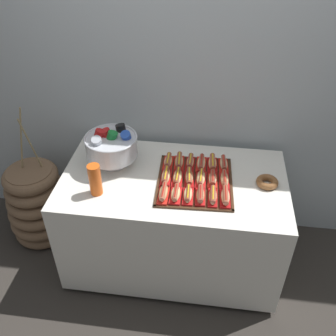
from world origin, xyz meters
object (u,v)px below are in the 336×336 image
(hot_dog_3, at_px, (200,195))
(hot_dog_13, at_px, (179,162))
(hot_dog_8, at_px, (189,178))
(donut, at_px, (267,182))
(serving_tray, at_px, (195,182))
(hot_dog_16, at_px, (212,163))
(floor_vase, at_px, (38,204))
(cup_stack, at_px, (95,180))
(hot_dog_12, at_px, (168,161))
(punch_bowl, at_px, (111,145))
(hot_dog_2, at_px, (188,195))
(hot_dog_17, at_px, (224,164))
(hot_dog_9, at_px, (201,178))
(hot_dog_15, at_px, (201,163))
(hot_dog_10, at_px, (213,179))
(hot_dog_6, at_px, (166,176))
(hot_dog_14, at_px, (190,162))
(hot_dog_5, at_px, (225,197))
(hot_dog_1, at_px, (176,194))
(hot_dog_11, at_px, (224,180))
(hot_dog_0, at_px, (163,193))
(hot_dog_4, at_px, (213,196))
(hot_dog_7, at_px, (177,177))

(hot_dog_3, height_order, hot_dog_13, same)
(hot_dog_8, relative_size, donut, 1.30)
(serving_tray, bearing_deg, hot_dog_16, 58.30)
(floor_vase, xyz_separation_m, cup_stack, (0.64, -0.34, 0.59))
(hot_dog_12, bearing_deg, punch_bowl, -175.88)
(hot_dog_2, distance_m, hot_dog_17, 0.40)
(hot_dog_17, bearing_deg, hot_dog_9, -129.68)
(hot_dog_15, distance_m, punch_bowl, 0.61)
(hot_dog_10, distance_m, hot_dog_15, 0.18)
(hot_dog_6, height_order, hot_dog_15, hot_dog_6)
(hot_dog_3, bearing_deg, hot_dog_17, 68.14)
(hot_dog_10, bearing_deg, hot_dog_14, 134.86)
(hot_dog_8, relative_size, hot_dog_14, 1.20)
(serving_tray, height_order, hot_dog_12, hot_dog_12)
(hot_dog_5, height_order, hot_dog_13, hot_dog_5)
(hot_dog_1, relative_size, hot_dog_16, 0.94)
(hot_dog_16, distance_m, punch_bowl, 0.69)
(hot_dog_12, bearing_deg, hot_dog_8, -45.14)
(hot_dog_12, height_order, hot_dog_13, hot_dog_13)
(serving_tray, bearing_deg, hot_dog_13, 126.88)
(hot_dog_8, bearing_deg, hot_dog_11, 2.59)
(hot_dog_8, height_order, hot_dog_14, same)
(cup_stack, bearing_deg, hot_dog_6, 23.19)
(hot_dog_0, xyz_separation_m, hot_dog_11, (0.37, 0.18, -0.00))
(hot_dog_14, height_order, hot_dog_16, hot_dog_16)
(hot_dog_4, bearing_deg, hot_dog_10, 92.59)
(serving_tray, relative_size, hot_dog_16, 3.18)
(hot_dog_8, distance_m, hot_dog_15, 0.18)
(hot_dog_12, distance_m, hot_dog_13, 0.08)
(hot_dog_2, relative_size, hot_dog_8, 0.88)
(hot_dog_10, bearing_deg, floor_vase, 173.57)
(hot_dog_10, distance_m, hot_dog_17, 0.18)
(hot_dog_3, height_order, hot_dog_15, hot_dog_3)
(hot_dog_4, height_order, hot_dog_13, hot_dog_13)
(hot_dog_7, bearing_deg, hot_dog_8, 2.59)
(hot_dog_6, distance_m, hot_dog_7, 0.08)
(hot_dog_6, bearing_deg, hot_dog_2, -45.14)
(hot_dog_12, distance_m, hot_dog_15, 0.23)
(floor_vase, bearing_deg, serving_tray, -7.24)
(hot_dog_12, bearing_deg, hot_dog_4, -45.14)
(hot_dog_1, height_order, hot_dog_16, hot_dog_16)
(hot_dog_12, relative_size, donut, 1.08)
(hot_dog_3, distance_m, hot_dog_7, 0.22)
(hot_dog_2, relative_size, hot_dog_4, 0.96)
(hot_dog_6, height_order, hot_dog_8, hot_dog_6)
(hot_dog_4, height_order, hot_dog_7, hot_dog_4)
(hot_dog_9, bearing_deg, hot_dog_11, 2.59)
(hot_dog_3, xyz_separation_m, hot_dog_7, (-0.16, 0.16, -0.00))
(floor_vase, relative_size, cup_stack, 5.35)
(hot_dog_14, bearing_deg, hot_dog_2, -87.41)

